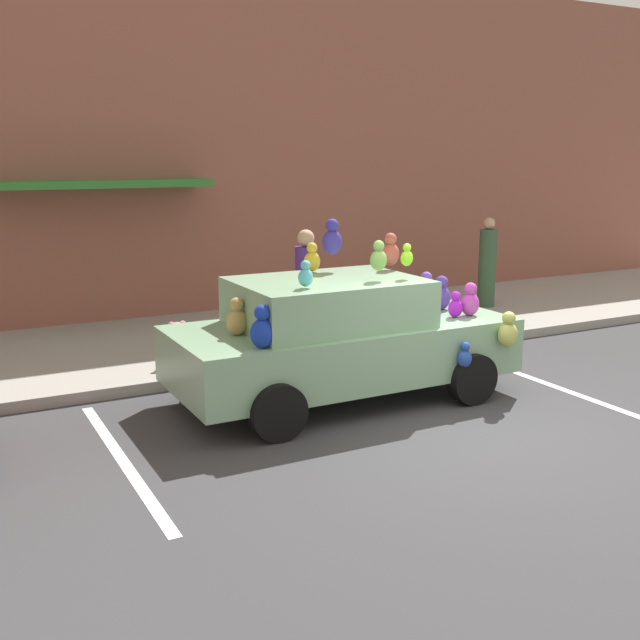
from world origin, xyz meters
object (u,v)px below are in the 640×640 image
pedestrian_by_lamp (306,292)px  pedestrian_walking_past (487,265)px  plush_covered_car (340,337)px  teddy_bear_on_sidewalk (178,344)px

pedestrian_by_lamp → pedestrian_walking_past: bearing=14.8°
pedestrian_by_lamp → plush_covered_car: bearing=-105.4°
plush_covered_car → teddy_bear_on_sidewalk: size_ratio=6.90×
teddy_bear_on_sidewalk → pedestrian_walking_past: size_ratio=0.36×
pedestrian_walking_past → teddy_bear_on_sidewalk: bearing=-169.2°
plush_covered_car → pedestrian_walking_past: 6.01m
plush_covered_car → teddy_bear_on_sidewalk: (-1.46, 2.00, -0.37)m
plush_covered_car → pedestrian_walking_past: (5.06, 3.25, 0.14)m
plush_covered_car → pedestrian_by_lamp: (0.57, 2.06, 0.19)m
teddy_bear_on_sidewalk → pedestrian_by_lamp: bearing=1.6°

